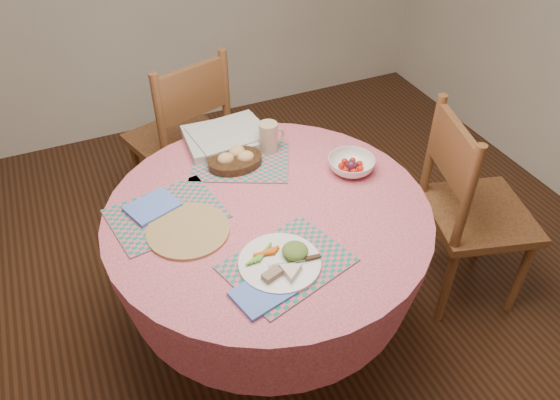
{
  "coord_description": "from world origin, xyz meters",
  "views": [
    {
      "loc": [
        -0.59,
        -1.44,
        2.09
      ],
      "look_at": [
        0.05,
        0.0,
        0.78
      ],
      "focal_mm": 35.0,
      "sensor_mm": 36.0,
      "label": 1
    }
  ],
  "objects_px": {
    "dining_table": "(269,246)",
    "fruit_bowl": "(351,165)",
    "chair_right": "(469,208)",
    "wicker_trivet": "(188,230)",
    "latte_mug": "(269,137)",
    "chair_back": "(183,136)",
    "dinner_plate": "(282,262)",
    "bread_bowl": "(235,159)"
  },
  "relations": [
    {
      "from": "dining_table",
      "to": "fruit_bowl",
      "type": "bearing_deg",
      "value": 12.17
    },
    {
      "from": "chair_right",
      "to": "wicker_trivet",
      "type": "xyz_separation_m",
      "value": [
        -1.24,
        0.1,
        0.24
      ]
    },
    {
      "from": "latte_mug",
      "to": "chair_back",
      "type": "bearing_deg",
      "value": 110.46
    },
    {
      "from": "wicker_trivet",
      "to": "chair_back",
      "type": "bearing_deg",
      "value": 76.35
    },
    {
      "from": "chair_back",
      "to": "dinner_plate",
      "type": "distance_m",
      "value": 1.28
    },
    {
      "from": "dinner_plate",
      "to": "dining_table",
      "type": "bearing_deg",
      "value": 76.44
    },
    {
      "from": "chair_right",
      "to": "latte_mug",
      "type": "height_order",
      "value": "chair_right"
    },
    {
      "from": "wicker_trivet",
      "to": "fruit_bowl",
      "type": "height_order",
      "value": "fruit_bowl"
    },
    {
      "from": "latte_mug",
      "to": "fruit_bowl",
      "type": "relative_size",
      "value": 0.64
    },
    {
      "from": "dinner_plate",
      "to": "bread_bowl",
      "type": "relative_size",
      "value": 1.21
    },
    {
      "from": "dinner_plate",
      "to": "fruit_bowl",
      "type": "bearing_deg",
      "value": 38.24
    },
    {
      "from": "latte_mug",
      "to": "fruit_bowl",
      "type": "height_order",
      "value": "latte_mug"
    },
    {
      "from": "dining_table",
      "to": "chair_back",
      "type": "bearing_deg",
      "value": 94.35
    },
    {
      "from": "wicker_trivet",
      "to": "dinner_plate",
      "type": "relative_size",
      "value": 1.08
    },
    {
      "from": "chair_right",
      "to": "fruit_bowl",
      "type": "height_order",
      "value": "chair_right"
    },
    {
      "from": "chair_right",
      "to": "chair_back",
      "type": "bearing_deg",
      "value": 58.47
    },
    {
      "from": "bread_bowl",
      "to": "fruit_bowl",
      "type": "relative_size",
      "value": 1.12
    },
    {
      "from": "dinner_plate",
      "to": "bread_bowl",
      "type": "distance_m",
      "value": 0.6
    },
    {
      "from": "bread_bowl",
      "to": "fruit_bowl",
      "type": "bearing_deg",
      "value": -28.22
    },
    {
      "from": "chair_right",
      "to": "chair_back",
      "type": "height_order",
      "value": "chair_back"
    },
    {
      "from": "wicker_trivet",
      "to": "latte_mug",
      "type": "bearing_deg",
      "value": 37.08
    },
    {
      "from": "dining_table",
      "to": "chair_back",
      "type": "height_order",
      "value": "chair_back"
    },
    {
      "from": "dining_table",
      "to": "chair_right",
      "type": "xyz_separation_m",
      "value": [
        0.93,
        -0.1,
        -0.04
      ]
    },
    {
      "from": "wicker_trivet",
      "to": "latte_mug",
      "type": "distance_m",
      "value": 0.59
    },
    {
      "from": "chair_right",
      "to": "chair_back",
      "type": "relative_size",
      "value": 0.99
    },
    {
      "from": "chair_back",
      "to": "wicker_trivet",
      "type": "bearing_deg",
      "value": 59.14
    },
    {
      "from": "chair_right",
      "to": "fruit_bowl",
      "type": "bearing_deg",
      "value": 85.72
    },
    {
      "from": "dining_table",
      "to": "fruit_bowl",
      "type": "xyz_separation_m",
      "value": [
        0.41,
        0.09,
        0.22
      ]
    },
    {
      "from": "chair_right",
      "to": "wicker_trivet",
      "type": "bearing_deg",
      "value": 100.68
    },
    {
      "from": "chair_back",
      "to": "fruit_bowl",
      "type": "xyz_separation_m",
      "value": [
        0.48,
        -0.88,
        0.26
      ]
    },
    {
      "from": "dining_table",
      "to": "latte_mug",
      "type": "relative_size",
      "value": 9.42
    },
    {
      "from": "wicker_trivet",
      "to": "dinner_plate",
      "type": "distance_m",
      "value": 0.38
    },
    {
      "from": "chair_right",
      "to": "bread_bowl",
      "type": "distance_m",
      "value": 1.06
    },
    {
      "from": "bread_bowl",
      "to": "wicker_trivet",
      "type": "bearing_deg",
      "value": -133.74
    },
    {
      "from": "bread_bowl",
      "to": "latte_mug",
      "type": "distance_m",
      "value": 0.18
    },
    {
      "from": "dinner_plate",
      "to": "latte_mug",
      "type": "xyz_separation_m",
      "value": [
        0.23,
        0.64,
        0.05
      ]
    },
    {
      "from": "chair_right",
      "to": "fruit_bowl",
      "type": "relative_size",
      "value": 4.8
    },
    {
      "from": "dining_table",
      "to": "chair_back",
      "type": "relative_size",
      "value": 1.25
    },
    {
      "from": "dining_table",
      "to": "wicker_trivet",
      "type": "xyz_separation_m",
      "value": [
        -0.31,
        0.0,
        0.2
      ]
    },
    {
      "from": "dinner_plate",
      "to": "wicker_trivet",
      "type": "bearing_deg",
      "value": 129.44
    },
    {
      "from": "dining_table",
      "to": "latte_mug",
      "type": "distance_m",
      "value": 0.47
    },
    {
      "from": "chair_back",
      "to": "chair_right",
      "type": "bearing_deg",
      "value": 115.9
    }
  ]
}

